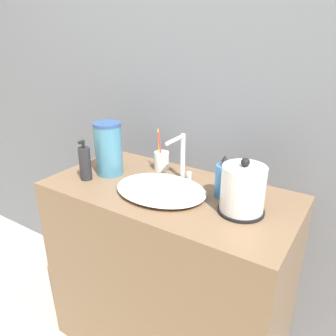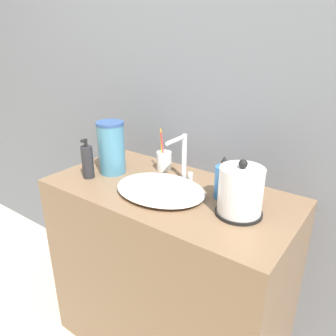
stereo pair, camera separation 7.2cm
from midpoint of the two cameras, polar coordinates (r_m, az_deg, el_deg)
The scene contains 9 objects.
wall_back at distance 1.55m, azimuth 4.84°, elevation 13.54°, with size 6.00×0.04×2.60m.
vanity_counter at distance 1.67m, azimuth -1.21°, elevation -17.88°, with size 1.10×0.55×0.91m.
sink_basin at distance 1.38m, azimuth -2.77°, elevation -3.71°, with size 0.40×0.31×0.04m.
faucet at distance 1.47m, azimuth 1.03°, elevation 2.20°, with size 0.06×0.15×0.22m.
electric_kettle at distance 1.23m, azimuth 11.25°, elevation -4.00°, with size 0.18×0.18×0.22m.
toothbrush_cup at distance 1.61m, azimuth -2.43°, elevation 1.29°, with size 0.07×0.07×0.21m.
lotion_bottle at distance 1.55m, azimuth -15.54°, elevation 0.77°, with size 0.05×0.05×0.19m.
shampoo_bottle at distance 1.35m, azimuth 8.12°, elevation -2.14°, with size 0.07×0.07×0.18m.
water_pitcher at distance 1.57m, azimuth -11.59°, elevation 3.30°, with size 0.13×0.13×0.25m.
Camera 1 is at (0.69, -0.80, 1.53)m, focal length 35.00 mm.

